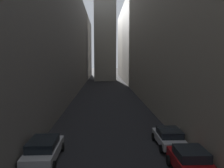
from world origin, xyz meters
name	(u,v)px	position (x,y,z in m)	size (l,w,h in m)	color
ground_plane	(106,94)	(0.00, 48.00, 0.00)	(264.00, 264.00, 0.00)	black
building_block_left	(38,39)	(-12.99, 50.00, 10.38)	(14.98, 108.00, 20.75)	slate
building_block_right	(173,34)	(12.98, 50.00, 11.46)	(14.95, 108.00, 22.92)	gray
parked_car_left_third	(44,149)	(-4.40, 18.78, 0.77)	(2.05, 4.44, 1.47)	#B7B7BC
parked_car_right_third	(192,163)	(4.40, 16.43, 0.79)	(2.01, 4.06, 1.51)	maroon
parked_car_right_far	(169,137)	(4.40, 21.01, 0.71)	(1.96, 3.92, 1.34)	#B7B7BC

